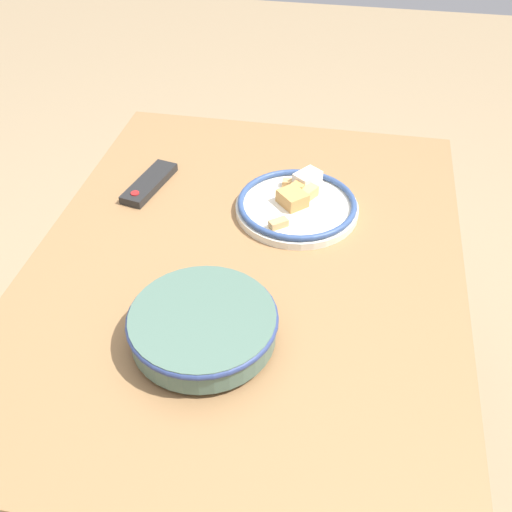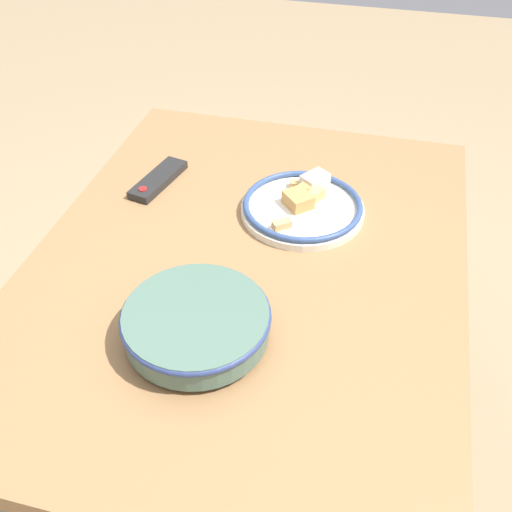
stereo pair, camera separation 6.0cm
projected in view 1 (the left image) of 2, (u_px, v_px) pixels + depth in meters
ground_plane at (249, 449)px, 1.75m from camera, size 8.00×8.00×0.00m
dining_table at (246, 289)px, 1.33m from camera, size 1.21×0.91×0.74m
noodle_bowl at (203, 325)px, 1.08m from camera, size 0.27×0.27×0.07m
food_plate at (297, 204)px, 1.40m from camera, size 0.29×0.29×0.06m
tv_remote at (149, 183)px, 1.48m from camera, size 0.19×0.09×0.02m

